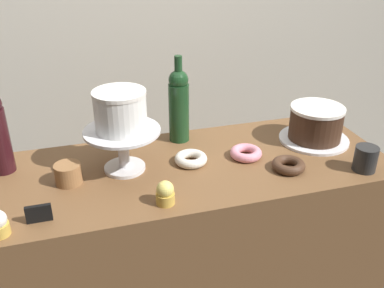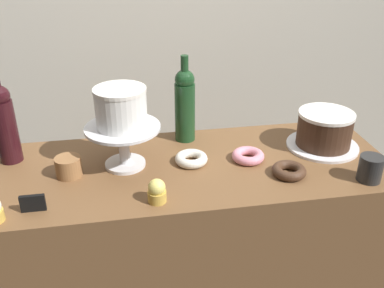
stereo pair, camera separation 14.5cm
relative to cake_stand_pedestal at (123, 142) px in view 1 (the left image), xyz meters
The scene contains 14 objects.
back_wall 0.88m from the cake_stand_pedestal, 74.48° to the left, with size 6.00×0.05×2.60m.
display_counter 0.61m from the cake_stand_pedestal, ahead, with size 1.37×0.54×0.94m.
cake_stand_pedestal is the anchor object (origin of this frame).
white_layer_cake 0.11m from the cake_stand_pedestal, ahead, with size 0.17×0.17×0.13m.
silver_serving_platter 0.73m from the cake_stand_pedestal, ahead, with size 0.26×0.26×0.01m.
chocolate_round_cake 0.72m from the cake_stand_pedestal, ahead, with size 0.20×0.20×0.13m.
wine_bottle_green 0.29m from the cake_stand_pedestal, 35.35° to the left, with size 0.08×0.08×0.33m.
cupcake_lemon 0.26m from the cake_stand_pedestal, 69.70° to the right, with size 0.06×0.06×0.07m.
donut_chocolate 0.55m from the cake_stand_pedestal, 16.44° to the right, with size 0.11×0.11×0.03m.
donut_pink 0.43m from the cake_stand_pedestal, ahead, with size 0.11×0.11×0.03m.
donut_sugar 0.24m from the cake_stand_pedestal, ahead, with size 0.11×0.11×0.03m.
cookie_stack 0.20m from the cake_stand_pedestal, 168.48° to the right, with size 0.08×0.08×0.07m.
price_sign_chalkboard 0.35m from the cake_stand_pedestal, 140.87° to the right, with size 0.07×0.01×0.05m.
coffee_cup_ceramic 0.80m from the cake_stand_pedestal, 16.61° to the right, with size 0.08×0.08×0.09m.
Camera 1 is at (-0.36, -1.24, 1.68)m, focal length 40.68 mm.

